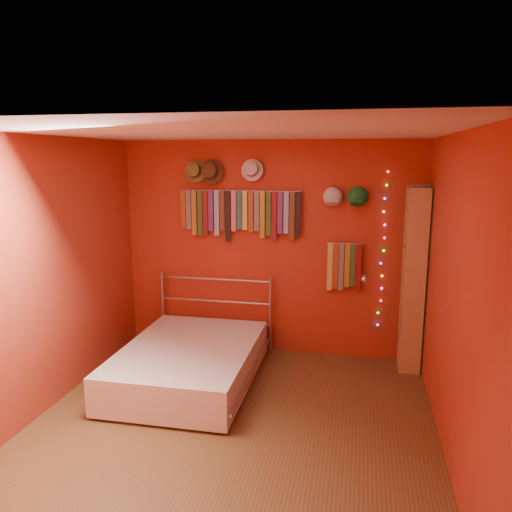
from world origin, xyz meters
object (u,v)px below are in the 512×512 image
Objects in this scene: bed at (189,363)px; bookshelf at (418,279)px; reading_lamp at (364,279)px; tie_rack at (240,212)px.

bookshelf is at bearing 19.82° from bed.
reading_lamp is 0.56m from bookshelf.
reading_lamp is at bearing 25.04° from bed.
bed is at bearing -106.69° from tie_rack.
reading_lamp is 0.16× the size of bookshelf.
bookshelf reaches higher than tie_rack.
tie_rack is 2.12m from bookshelf.
bookshelf is 1.05× the size of bed.
tie_rack is at bearing 175.58° from bookshelf.
reading_lamp is 0.16× the size of bed.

